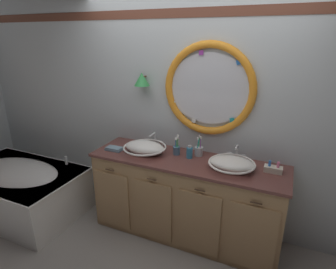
# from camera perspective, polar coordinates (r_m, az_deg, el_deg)

# --- Properties ---
(ground_plane) EXTENTS (14.00, 14.00, 0.00)m
(ground_plane) POSITION_cam_1_polar(r_m,az_deg,el_deg) (3.18, 0.40, -21.90)
(ground_plane) COLOR gray
(back_wall_assembly) EXTENTS (6.40, 0.26, 2.60)m
(back_wall_assembly) POSITION_cam_1_polar(r_m,az_deg,el_deg) (3.03, 5.10, 4.51)
(back_wall_assembly) COLOR silver
(back_wall_assembly) RESTS_ON ground_plane
(vanity_counter) EXTENTS (2.03, 0.61, 0.91)m
(vanity_counter) POSITION_cam_1_polar(r_m,az_deg,el_deg) (3.08, 3.59, -12.84)
(vanity_counter) COLOR tan
(vanity_counter) RESTS_ON ground_plane
(bathtub) EXTENTS (1.57, 0.97, 0.66)m
(bathtub) POSITION_cam_1_polar(r_m,az_deg,el_deg) (3.96, -28.41, -9.49)
(bathtub) COLOR white
(bathtub) RESTS_ON ground_plane
(sink_basin_left) EXTENTS (0.47, 0.47, 0.13)m
(sink_basin_left) POSITION_cam_1_polar(r_m,az_deg,el_deg) (2.99, -4.82, -2.65)
(sink_basin_left) COLOR white
(sink_basin_left) RESTS_ON vanity_counter
(sink_basin_right) EXTENTS (0.45, 0.45, 0.12)m
(sink_basin_right) POSITION_cam_1_polar(r_m,az_deg,el_deg) (2.70, 13.01, -5.83)
(sink_basin_right) COLOR white
(sink_basin_right) RESTS_ON vanity_counter
(faucet_set_left) EXTENTS (0.22, 0.15, 0.17)m
(faucet_set_left) POSITION_cam_1_polar(r_m,az_deg,el_deg) (3.18, -2.85, -1.24)
(faucet_set_left) COLOR silver
(faucet_set_left) RESTS_ON vanity_counter
(faucet_set_right) EXTENTS (0.20, 0.12, 0.17)m
(faucet_set_right) POSITION_cam_1_polar(r_m,az_deg,el_deg) (2.91, 13.95, -3.95)
(faucet_set_right) COLOR silver
(faucet_set_right) RESTS_ON vanity_counter
(toothbrush_holder_left) EXTENTS (0.08, 0.08, 0.22)m
(toothbrush_holder_left) POSITION_cam_1_polar(r_m,az_deg,el_deg) (2.96, 1.78, -3.09)
(toothbrush_holder_left) COLOR slate
(toothbrush_holder_left) RESTS_ON vanity_counter
(toothbrush_holder_right) EXTENTS (0.09, 0.09, 0.22)m
(toothbrush_holder_right) POSITION_cam_1_polar(r_m,az_deg,el_deg) (2.95, 6.36, -3.31)
(toothbrush_holder_right) COLOR silver
(toothbrush_holder_right) RESTS_ON vanity_counter
(soap_dispenser) EXTENTS (0.06, 0.07, 0.15)m
(soap_dispenser) POSITION_cam_1_polar(r_m,az_deg,el_deg) (2.88, 4.46, -3.67)
(soap_dispenser) COLOR #388EBC
(soap_dispenser) RESTS_ON vanity_counter
(folded_hand_towel) EXTENTS (0.19, 0.11, 0.03)m
(folded_hand_towel) POSITION_cam_1_polar(r_m,az_deg,el_deg) (3.14, -11.02, -2.89)
(folded_hand_towel) COLOR #7593A8
(folded_hand_towel) RESTS_ON vanity_counter
(toiletry_basket) EXTENTS (0.16, 0.09, 0.11)m
(toiletry_basket) POSITION_cam_1_polar(r_m,az_deg,el_deg) (2.78, 20.88, -6.65)
(toiletry_basket) COLOR beige
(toiletry_basket) RESTS_ON vanity_counter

